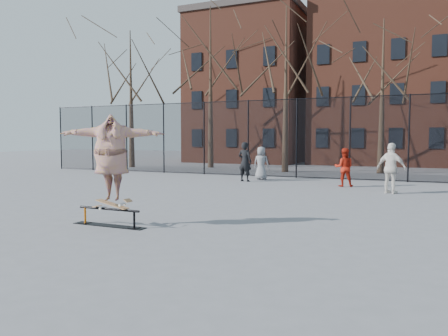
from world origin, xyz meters
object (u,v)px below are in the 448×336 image
at_px(skate_rail, 109,219).
at_px(bystander_black, 245,162).
at_px(bystander_white, 391,168).
at_px(skateboard, 112,206).
at_px(bystander_red, 344,167).
at_px(skater, 111,161).
at_px(bystander_grey, 261,163).

height_order(skate_rail, bystander_black, bystander_black).
height_order(skate_rail, bystander_white, bystander_white).
xyz_separation_m(skateboard, bystander_red, (3.56, 10.51, 0.33)).
bearing_deg(bystander_white, bystander_black, 6.16).
relative_size(skate_rail, bystander_black, 1.04).
bearing_deg(bystander_red, skate_rail, 59.67).
xyz_separation_m(skate_rail, skateboard, (0.10, 0.00, 0.31)).
bearing_deg(skater, bystander_red, 48.69).
height_order(skate_rail, bystander_red, bystander_red).
height_order(skateboard, bystander_white, bystander_white).
bearing_deg(skater, skateboard, 0.00).
distance_m(bystander_black, bystander_red, 4.57).
height_order(skater, bystander_red, skater).
distance_m(skater, bystander_grey, 11.94).
distance_m(skater, bystander_black, 10.91).
distance_m(skateboard, bystander_red, 11.10).
height_order(skateboard, bystander_black, bystander_black).
relative_size(skateboard, skater, 0.37).
relative_size(bystander_grey, bystander_black, 0.87).
height_order(skateboard, skater, skater).
height_order(bystander_grey, bystander_black, bystander_black).
xyz_separation_m(skate_rail, skater, (0.10, 0.00, 1.34)).
distance_m(skate_rail, bystander_grey, 11.93).
height_order(skateboard, bystander_grey, bystander_grey).
relative_size(skate_rail, skater, 0.79).
xyz_separation_m(skate_rail, bystander_grey, (-0.46, 11.91, 0.64)).
distance_m(bystander_red, bystander_white, 2.53).
bearing_deg(bystander_black, skater, 103.25).
bearing_deg(bystander_black, bystander_red, -176.33).
distance_m(skateboard, bystander_grey, 11.92).
bearing_deg(bystander_white, skater, 81.48).
bearing_deg(skate_rail, skater, 0.00).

